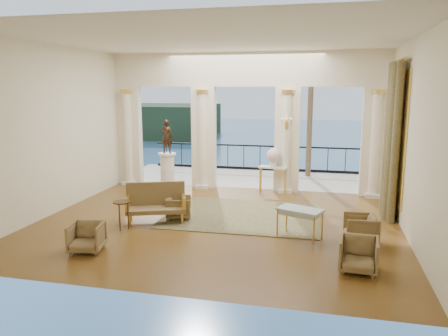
% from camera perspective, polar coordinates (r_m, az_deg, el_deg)
% --- Properties ---
extents(floor, '(9.00, 9.00, 0.00)m').
position_cam_1_polar(floor, '(11.15, -1.01, -7.17)').
color(floor, '#432309').
rests_on(floor, ground).
extents(room_walls, '(9.00, 9.00, 9.00)m').
position_cam_1_polar(room_walls, '(9.55, -2.72, 7.46)').
color(room_walls, white).
rests_on(room_walls, ground).
extents(arcade, '(9.00, 0.56, 4.50)m').
position_cam_1_polar(arcade, '(14.38, 2.72, 7.31)').
color(arcade, '#F8EAC8').
rests_on(arcade, ground).
extents(terrace, '(10.00, 3.60, 0.10)m').
position_cam_1_polar(terrace, '(16.66, 3.88, -1.40)').
color(terrace, '#A69D8C').
rests_on(terrace, ground).
extents(balustrade, '(9.00, 0.06, 1.03)m').
position_cam_1_polar(balustrade, '(18.13, 4.72, 1.04)').
color(balustrade, black).
rests_on(balustrade, terrace).
extents(palm_tree, '(2.00, 2.00, 4.50)m').
position_cam_1_polar(palm_tree, '(16.92, 11.38, 12.71)').
color(palm_tree, '#4C3823').
rests_on(palm_tree, terrace).
extents(headland, '(22.00, 18.00, 6.00)m').
position_cam_1_polar(headland, '(86.90, -8.96, 6.19)').
color(headland, black).
rests_on(headland, sea).
extents(sea, '(160.00, 160.00, 0.00)m').
position_cam_1_polar(sea, '(70.97, 10.96, 2.74)').
color(sea, teal).
rests_on(sea, ground).
extents(curtain, '(0.33, 1.40, 4.09)m').
position_cam_1_polar(curtain, '(11.99, 21.14, 3.27)').
color(curtain, '#4E4827').
rests_on(curtain, ground).
extents(window_frame, '(0.04, 1.60, 3.40)m').
position_cam_1_polar(window_frame, '(12.01, 22.05, 3.60)').
color(window_frame, gold).
rests_on(window_frame, room_walls).
extents(wall_sconce, '(0.30, 0.11, 0.33)m').
position_cam_1_polar(wall_sconce, '(13.90, 8.18, 5.64)').
color(wall_sconce, gold).
rests_on(wall_sconce, arcade).
extents(rug, '(4.14, 3.25, 0.02)m').
position_cam_1_polar(rug, '(11.78, 2.47, -6.14)').
color(rug, '#2E3418').
rests_on(rug, ground).
extents(armchair_a, '(0.77, 0.74, 0.68)m').
position_cam_1_polar(armchair_a, '(9.63, -17.52, -8.43)').
color(armchair_a, '#46321A').
rests_on(armchair_a, ground).
extents(armchair_b, '(0.74, 0.70, 0.71)m').
position_cam_1_polar(armchair_b, '(8.63, 17.19, -10.56)').
color(armchair_b, '#46321A').
rests_on(armchair_b, ground).
extents(armchair_c, '(0.69, 0.73, 0.71)m').
position_cam_1_polar(armchair_c, '(10.10, 17.44, -7.45)').
color(armchair_c, '#46321A').
rests_on(armchair_c, ground).
extents(armchair_d, '(0.73, 0.75, 0.64)m').
position_cam_1_polar(armchair_d, '(11.50, -5.92, -5.00)').
color(armchair_d, '#46321A').
rests_on(armchair_d, ground).
extents(settee, '(1.62, 1.13, 0.99)m').
position_cam_1_polar(settee, '(11.29, -8.88, -4.47)').
color(settee, '#46321A').
rests_on(settee, ground).
extents(game_table, '(1.12, 0.88, 0.68)m').
position_cam_1_polar(game_table, '(10.07, 9.90, -5.64)').
color(game_table, '#A1BCC9').
rests_on(game_table, ground).
extents(pedestal, '(0.65, 0.65, 1.19)m').
position_cam_1_polar(pedestal, '(15.01, -7.40, -0.37)').
color(pedestal, silver).
rests_on(pedestal, ground).
extents(statue, '(0.43, 0.31, 1.12)m').
position_cam_1_polar(statue, '(14.84, -7.50, 4.10)').
color(statue, '#302115').
rests_on(statue, pedestal).
extents(console_table, '(0.96, 0.53, 0.86)m').
position_cam_1_polar(console_table, '(14.19, 6.42, -0.40)').
color(console_table, silver).
rests_on(console_table, ground).
extents(urn, '(0.44, 0.44, 0.59)m').
position_cam_1_polar(urn, '(14.11, 6.46, 1.53)').
color(urn, white).
rests_on(urn, console_table).
extents(side_table, '(0.42, 0.42, 0.69)m').
position_cam_1_polar(side_table, '(10.79, -13.20, -4.77)').
color(side_table, black).
rests_on(side_table, ground).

